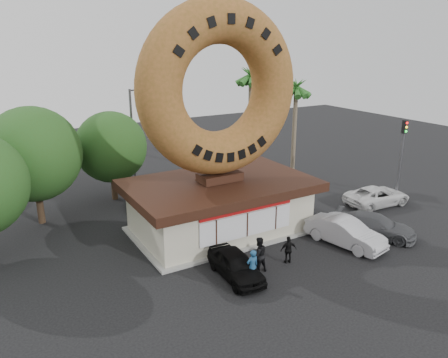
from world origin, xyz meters
name	(u,v)px	position (x,y,z in m)	size (l,w,h in m)	color
ground	(277,272)	(0.00, 0.00, 0.00)	(90.00, 90.00, 0.00)	black
donut_shop	(220,204)	(0.00, 5.98, 1.77)	(11.20, 7.20, 3.80)	beige
giant_donut	(219,89)	(0.00, 6.00, 8.81)	(10.02, 10.02, 2.55)	#9D5C2D
tree_west	(33,154)	(-9.50, 13.00, 4.64)	(6.00, 6.00, 7.65)	#473321
tree_mid	(111,147)	(-4.00, 15.00, 4.02)	(5.20, 5.20, 6.63)	#473321
palm_near	(251,80)	(7.50, 14.00, 8.41)	(2.60, 2.60, 9.75)	#726651
palm_far	(296,91)	(11.00, 12.50, 7.48)	(2.60, 2.60, 8.75)	#726651
street_lamp	(134,135)	(-1.86, 16.00, 4.48)	(2.11, 0.20, 8.00)	#59595E
traffic_signal	(402,151)	(14.00, 3.99, 3.87)	(0.30, 0.38, 6.07)	#59595E
person_left	(252,267)	(-1.73, -0.22, 0.89)	(0.65, 0.43, 1.78)	navy
person_center	(259,255)	(-0.83, 0.55, 0.96)	(0.93, 0.73, 1.92)	black
person_right	(288,250)	(1.09, 0.51, 0.77)	(0.90, 0.38, 1.54)	black
car_black	(236,265)	(-2.14, 0.66, 0.69)	(1.63, 4.04, 1.38)	black
car_silver	(345,232)	(5.32, 0.58, 0.79)	(1.67, 4.78, 1.58)	#A9A8AE
car_grey	(375,226)	(7.74, 0.49, 0.69)	(1.95, 4.79, 1.39)	#545558
car_white	(377,196)	(12.08, 4.12, 0.69)	(2.29, 4.97, 1.38)	silver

